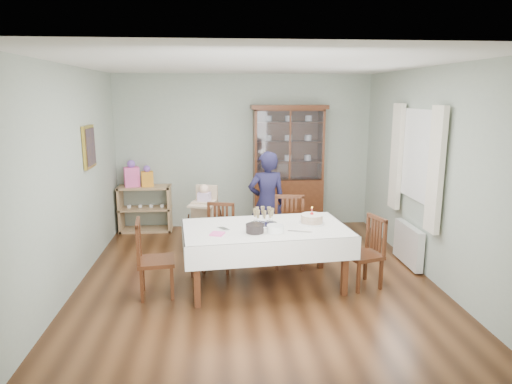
{
  "coord_description": "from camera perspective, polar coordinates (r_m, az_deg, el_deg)",
  "views": [
    {
      "loc": [
        -0.46,
        -5.57,
        2.35
      ],
      "look_at": [
        0.02,
        0.2,
        1.11
      ],
      "focal_mm": 32.0,
      "sensor_mm": 36.0,
      "label": 1
    }
  ],
  "objects": [
    {
      "name": "gift_bag_pink",
      "position": [
        8.08,
        -15.27,
        2.08
      ],
      "size": [
        0.28,
        0.22,
        0.46
      ],
      "color": "#FF5DAC",
      "rests_on": "sideboard"
    },
    {
      "name": "chair_end_left",
      "position": [
        5.61,
        -12.48,
        -9.9
      ],
      "size": [
        0.46,
        0.46,
        0.93
      ],
      "rotation": [
        0.0,
        0.0,
        1.69
      ],
      "color": "#4E2613",
      "rests_on": "floor"
    },
    {
      "name": "cutlery",
      "position": [
        5.53,
        -4.44,
        -4.57
      ],
      "size": [
        0.16,
        0.18,
        0.01
      ],
      "primitive_type": null,
      "rotation": [
        0.0,
        0.0,
        0.54
      ],
      "color": "silver",
      "rests_on": "dining_table"
    },
    {
      "name": "dining_table",
      "position": [
        5.71,
        1.16,
        -8.02
      ],
      "size": [
        2.1,
        1.34,
        0.76
      ],
      "rotation": [
        0.0,
        0.0,
        0.1
      ],
      "color": "#4E2613",
      "rests_on": "floor"
    },
    {
      "name": "room_shell",
      "position": [
        6.15,
        -0.42,
        6.08
      ],
      "size": [
        5.0,
        5.0,
        5.0
      ],
      "color": "#9EAA99",
      "rests_on": "floor"
    },
    {
      "name": "birthday_cake",
      "position": [
        5.76,
        6.98,
        -3.39
      ],
      "size": [
        0.32,
        0.32,
        0.22
      ],
      "color": "white",
      "rests_on": "dining_table"
    },
    {
      "name": "plate_stack_dark",
      "position": [
        5.36,
        -0.15,
        -4.57
      ],
      "size": [
        0.27,
        0.27,
        0.1
      ],
      "primitive_type": "cylinder",
      "rotation": [
        0.0,
        0.0,
        -0.35
      ],
      "color": "black",
      "rests_on": "dining_table"
    },
    {
      "name": "gift_bag_orange",
      "position": [
        8.05,
        -13.44,
        1.83
      ],
      "size": [
        0.22,
        0.18,
        0.36
      ],
      "color": "orange",
      "rests_on": "sideboard"
    },
    {
      "name": "china_cabinet",
      "position": [
        8.02,
        4.01,
        3.27
      ],
      "size": [
        1.3,
        0.48,
        2.18
      ],
      "color": "#4E2613",
      "rests_on": "floor"
    },
    {
      "name": "chair_end_right",
      "position": [
        5.88,
        13.29,
        -9.0
      ],
      "size": [
        0.5,
        0.5,
        0.88
      ],
      "rotation": [
        0.0,
        0.0,
        -1.28
      ],
      "color": "#4E2613",
      "rests_on": "floor"
    },
    {
      "name": "picture_frame",
      "position": [
        6.65,
        -20.15,
        5.32
      ],
      "size": [
        0.04,
        0.48,
        0.58
      ],
      "primitive_type": "cube",
      "color": "gold",
      "rests_on": "room_shell"
    },
    {
      "name": "chair_far_right",
      "position": [
        6.42,
        4.2,
        -6.67
      ],
      "size": [
        0.48,
        0.48,
        0.97
      ],
      "rotation": [
        0.0,
        0.0,
        -0.11
      ],
      "color": "#4E2613",
      "rests_on": "floor"
    },
    {
      "name": "chair_far_left",
      "position": [
        6.31,
        -4.69,
        -7.23
      ],
      "size": [
        0.49,
        0.49,
        0.89
      ],
      "rotation": [
        0.0,
        0.0,
        -0.25
      ],
      "color": "#4E2613",
      "rests_on": "floor"
    },
    {
      "name": "floor",
      "position": [
        6.06,
        -0.01,
        -10.7
      ],
      "size": [
        5.0,
        5.0,
        0.0
      ],
      "primitive_type": "plane",
      "color": "#593319",
      "rests_on": "ground"
    },
    {
      "name": "high_chair",
      "position": [
        7.04,
        -6.4,
        -4.05
      ],
      "size": [
        0.57,
        0.57,
        1.03
      ],
      "rotation": [
        0.0,
        0.0,
        -0.3
      ],
      "color": "black",
      "rests_on": "floor"
    },
    {
      "name": "radiator",
      "position": [
        6.75,
        18.49,
        -6.23
      ],
      "size": [
        0.1,
        0.8,
        0.55
      ],
      "primitive_type": "cube",
      "color": "white",
      "rests_on": "floor"
    },
    {
      "name": "plate_stack_white",
      "position": [
        5.38,
        2.43,
        -4.61
      ],
      "size": [
        0.27,
        0.27,
        0.09
      ],
      "primitive_type": "cylinder",
      "rotation": [
        0.0,
        0.0,
        0.44
      ],
      "color": "white",
      "rests_on": "dining_table"
    },
    {
      "name": "curtain_right",
      "position": [
        7.06,
        17.15,
        4.24
      ],
      "size": [
        0.07,
        0.3,
        1.55
      ],
      "primitive_type": "cube",
      "color": "silver",
      "rests_on": "room_shell"
    },
    {
      "name": "champagne_tray",
      "position": [
        5.66,
        0.95,
        -3.49
      ],
      "size": [
        0.35,
        0.35,
        0.21
      ],
      "color": "silver",
      "rests_on": "dining_table"
    },
    {
      "name": "cake_knife",
      "position": [
        5.42,
        5.49,
        -4.92
      ],
      "size": [
        0.28,
        0.1,
        0.01
      ],
      "primitive_type": "cube",
      "rotation": [
        0.0,
        0.0,
        -0.27
      ],
      "color": "silver",
      "rests_on": "dining_table"
    },
    {
      "name": "curtain_left",
      "position": [
        5.94,
        21.55,
        2.54
      ],
      "size": [
        0.07,
        0.3,
        1.55
      ],
      "primitive_type": "cube",
      "color": "silver",
      "rests_on": "room_shell"
    },
    {
      "name": "woman",
      "position": [
        6.77,
        1.36,
        -1.36
      ],
      "size": [
        0.61,
        0.44,
        1.55
      ],
      "primitive_type": "imported",
      "rotation": [
        0.0,
        0.0,
        3.28
      ],
      "color": "black",
      "rests_on": "floor"
    },
    {
      "name": "sideboard",
      "position": [
        8.19,
        -13.66,
        -2.02
      ],
      "size": [
        0.9,
        0.38,
        0.8
      ],
      "color": "tan",
      "rests_on": "floor"
    },
    {
      "name": "napkin_stack",
      "position": [
        5.31,
        -4.86,
        -5.23
      ],
      "size": [
        0.19,
        0.19,
        0.02
      ],
      "primitive_type": "cube",
      "rotation": [
        0.0,
        0.0,
        -0.34
      ],
      "color": "#FF5DAC",
      "rests_on": "dining_table"
    },
    {
      "name": "window",
      "position": [
        6.5,
        19.71,
        4.33
      ],
      "size": [
        0.04,
        1.02,
        1.22
      ],
      "primitive_type": "cube",
      "color": "white",
      "rests_on": "room_shell"
    }
  ]
}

